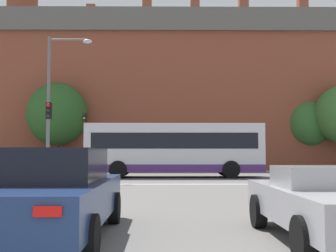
{
  "coord_description": "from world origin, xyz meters",
  "views": [
    {
      "loc": [
        -0.16,
        -2.57,
        1.46
      ],
      "look_at": [
        0.03,
        22.5,
        3.04
      ],
      "focal_mm": 45.0,
      "sensor_mm": 36.0,
      "label": 1
    }
  ],
  "objects_px": {
    "traffic_light_near_left": "(48,128)",
    "traffic_light_far_left": "(84,132)",
    "car_roadster_right": "(327,203)",
    "pedestrian_walking_east": "(53,159)",
    "pedestrian_waiting": "(121,160)",
    "car_saloon_left": "(53,193)",
    "street_lamp_junction": "(56,92)",
    "pedestrian_walking_west": "(70,159)",
    "bus_crossing_lead": "(174,149)"
  },
  "relations": [
    {
      "from": "traffic_light_near_left",
      "to": "traffic_light_far_left",
      "type": "distance_m",
      "value": 10.82
    },
    {
      "from": "traffic_light_near_left",
      "to": "traffic_light_far_left",
      "type": "xyz_separation_m",
      "value": [
        -0.35,
        10.81,
        0.32
      ]
    },
    {
      "from": "car_roadster_right",
      "to": "pedestrian_walking_west",
      "type": "relative_size",
      "value": 2.75
    },
    {
      "from": "traffic_light_far_left",
      "to": "pedestrian_waiting",
      "type": "bearing_deg",
      "value": 26.82
    },
    {
      "from": "car_roadster_right",
      "to": "pedestrian_walking_west",
      "type": "distance_m",
      "value": 27.0
    },
    {
      "from": "car_roadster_right",
      "to": "pedestrian_waiting",
      "type": "height_order",
      "value": "pedestrian_waiting"
    },
    {
      "from": "car_saloon_left",
      "to": "traffic_light_near_left",
      "type": "relative_size",
      "value": 1.28
    },
    {
      "from": "bus_crossing_lead",
      "to": "pedestrian_walking_west",
      "type": "bearing_deg",
      "value": 47.12
    },
    {
      "from": "traffic_light_near_left",
      "to": "pedestrian_walking_east",
      "type": "height_order",
      "value": "traffic_light_near_left"
    },
    {
      "from": "car_saloon_left",
      "to": "pedestrian_walking_west",
      "type": "bearing_deg",
      "value": 101.3
    },
    {
      "from": "street_lamp_junction",
      "to": "traffic_light_far_left",
      "type": "bearing_deg",
      "value": 90.95
    },
    {
      "from": "bus_crossing_lead",
      "to": "traffic_light_far_left",
      "type": "relative_size",
      "value": 2.34
    },
    {
      "from": "car_saloon_left",
      "to": "traffic_light_far_left",
      "type": "bearing_deg",
      "value": 98.95
    },
    {
      "from": "pedestrian_walking_east",
      "to": "car_saloon_left",
      "type": "bearing_deg",
      "value": -13.28
    },
    {
      "from": "traffic_light_near_left",
      "to": "bus_crossing_lead",
      "type": "bearing_deg",
      "value": 37.12
    },
    {
      "from": "car_saloon_left",
      "to": "car_roadster_right",
      "type": "relative_size",
      "value": 1.13
    },
    {
      "from": "car_saloon_left",
      "to": "bus_crossing_lead",
      "type": "height_order",
      "value": "bus_crossing_lead"
    },
    {
      "from": "car_saloon_left",
      "to": "pedestrian_walking_east",
      "type": "relative_size",
      "value": 3.13
    },
    {
      "from": "traffic_light_far_left",
      "to": "pedestrian_waiting",
      "type": "xyz_separation_m",
      "value": [
        2.56,
        1.3,
        -2.02
      ]
    },
    {
      "from": "car_saloon_left",
      "to": "bus_crossing_lead",
      "type": "xyz_separation_m",
      "value": [
        2.46,
        17.68,
        0.9
      ]
    },
    {
      "from": "traffic_light_near_left",
      "to": "pedestrian_walking_east",
      "type": "bearing_deg",
      "value": 103.78
    },
    {
      "from": "street_lamp_junction",
      "to": "pedestrian_walking_west",
      "type": "relative_size",
      "value": 4.79
    },
    {
      "from": "car_saloon_left",
      "to": "street_lamp_junction",
      "type": "bearing_deg",
      "value": 103.84
    },
    {
      "from": "street_lamp_junction",
      "to": "pedestrian_walking_east",
      "type": "bearing_deg",
      "value": 105.32
    },
    {
      "from": "traffic_light_near_left",
      "to": "pedestrian_walking_east",
      "type": "xyz_separation_m",
      "value": [
        -3.01,
        12.27,
        -1.7
      ]
    },
    {
      "from": "pedestrian_walking_east",
      "to": "street_lamp_junction",
      "type": "bearing_deg",
      "value": -12.8
    },
    {
      "from": "bus_crossing_lead",
      "to": "pedestrian_waiting",
      "type": "distance_m",
      "value": 8.46
    },
    {
      "from": "car_saloon_left",
      "to": "street_lamp_junction",
      "type": "distance_m",
      "value": 16.03
    },
    {
      "from": "car_saloon_left",
      "to": "pedestrian_walking_east",
      "type": "distance_m",
      "value": 26.17
    },
    {
      "from": "bus_crossing_lead",
      "to": "traffic_light_near_left",
      "type": "height_order",
      "value": "traffic_light_near_left"
    },
    {
      "from": "traffic_light_far_left",
      "to": "car_saloon_left",
      "type": "bearing_deg",
      "value": -80.38
    },
    {
      "from": "car_roadster_right",
      "to": "street_lamp_junction",
      "type": "distance_m",
      "value": 17.97
    },
    {
      "from": "car_saloon_left",
      "to": "bus_crossing_lead",
      "type": "relative_size",
      "value": 0.48
    },
    {
      "from": "car_saloon_left",
      "to": "pedestrian_walking_west",
      "type": "xyz_separation_m",
      "value": [
        -5.27,
        24.86,
        0.15
      ]
    },
    {
      "from": "traffic_light_near_left",
      "to": "pedestrian_waiting",
      "type": "distance_m",
      "value": 12.43
    },
    {
      "from": "car_roadster_right",
      "to": "pedestrian_walking_west",
      "type": "xyz_separation_m",
      "value": [
        -9.85,
        25.14,
        0.29
      ]
    },
    {
      "from": "car_roadster_right",
      "to": "pedestrian_waiting",
      "type": "relative_size",
      "value": 2.78
    },
    {
      "from": "car_roadster_right",
      "to": "bus_crossing_lead",
      "type": "height_order",
      "value": "bus_crossing_lead"
    },
    {
      "from": "car_roadster_right",
      "to": "pedestrian_walking_east",
      "type": "bearing_deg",
      "value": 113.74
    },
    {
      "from": "pedestrian_waiting",
      "to": "traffic_light_near_left",
      "type": "bearing_deg",
      "value": 131.42
    },
    {
      "from": "pedestrian_walking_east",
      "to": "pedestrian_walking_west",
      "type": "height_order",
      "value": "pedestrian_walking_west"
    },
    {
      "from": "street_lamp_junction",
      "to": "pedestrian_walking_west",
      "type": "bearing_deg",
      "value": 97.99
    },
    {
      "from": "car_saloon_left",
      "to": "traffic_light_far_left",
      "type": "distance_m",
      "value": 24.27
    },
    {
      "from": "traffic_light_far_left",
      "to": "pedestrian_walking_east",
      "type": "distance_m",
      "value": 3.64
    },
    {
      "from": "bus_crossing_lead",
      "to": "traffic_light_near_left",
      "type": "relative_size",
      "value": 2.65
    },
    {
      "from": "traffic_light_near_left",
      "to": "pedestrian_waiting",
      "type": "bearing_deg",
      "value": 79.64
    },
    {
      "from": "bus_crossing_lead",
      "to": "street_lamp_junction",
      "type": "relative_size",
      "value": 1.34
    },
    {
      "from": "pedestrian_waiting",
      "to": "traffic_light_far_left",
      "type": "bearing_deg",
      "value": 78.61
    },
    {
      "from": "car_saloon_left",
      "to": "car_roadster_right",
      "type": "xyz_separation_m",
      "value": [
        4.57,
        -0.28,
        -0.14
      ]
    },
    {
      "from": "pedestrian_waiting",
      "to": "pedestrian_walking_west",
      "type": "bearing_deg",
      "value": 55.85
    }
  ]
}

